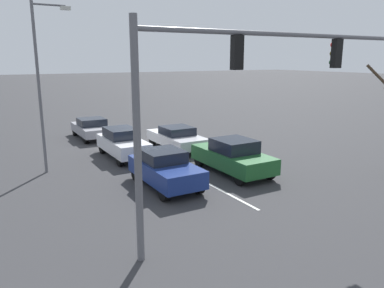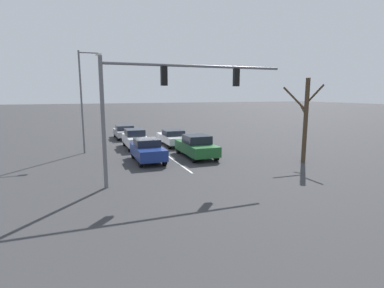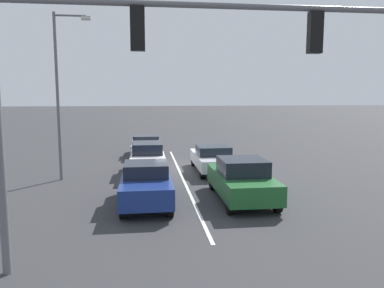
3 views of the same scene
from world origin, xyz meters
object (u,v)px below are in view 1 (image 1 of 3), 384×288
Objects in this scene: car_silver_leftlane_second at (177,138)px; car_gray_midlane_third at (92,128)px; car_darkgreen_leftlane_front at (233,156)px; car_white_midlane_second at (123,143)px; traffic_signal_gantry at (234,81)px; street_lamp_right_shoulder at (42,78)px; car_navy_midlane_front at (165,169)px.

car_gray_midlane_third is (3.52, -5.78, -0.01)m from car_silver_leftlane_second.
car_gray_midlane_third is (3.64, -11.30, -0.10)m from car_darkgreen_leftlane_front.
traffic_signal_gantry is at bearing 88.33° from car_white_midlane_second.
car_white_midlane_second is at bearing -168.36° from street_lamp_right_shoulder.
car_white_midlane_second is at bearing -56.06° from car_darkgreen_leftlane_front.
street_lamp_right_shoulder is at bearing -30.81° from car_darkgreen_leftlane_front.
car_darkgreen_leftlane_front is 1.00× the size of car_silver_leftlane_second.
car_gray_midlane_third is (-0.03, -11.49, -0.08)m from car_navy_midlane_front.
car_darkgreen_leftlane_front reaches higher than car_silver_leftlane_second.
car_navy_midlane_front is at bearing 89.03° from car_white_midlane_second.
car_darkgreen_leftlane_front is 1.13× the size of car_navy_midlane_front.
traffic_signal_gantry is at bearing 110.64° from street_lamp_right_shoulder.
car_navy_midlane_front is at bearing -92.43° from traffic_signal_gantry.
car_darkgreen_leftlane_front is at bearing -176.97° from car_navy_midlane_front.
car_navy_midlane_front is 6.40m from traffic_signal_gantry.
street_lamp_right_shoulder reaches higher than car_darkgreen_leftlane_front.
street_lamp_right_shoulder reaches higher than car_gray_midlane_third.
car_darkgreen_leftlane_front is at bearing -126.65° from traffic_signal_gantry.
car_white_midlane_second is (3.58, -5.33, 0.02)m from car_darkgreen_leftlane_front.
car_white_midlane_second reaches higher than car_navy_midlane_front.
car_silver_leftlane_second is 6.77m from car_gray_midlane_third.
car_white_midlane_second is 1.01× the size of car_gray_midlane_third.
car_navy_midlane_front is at bearing 3.03° from car_darkgreen_leftlane_front.
car_gray_midlane_third is at bearing -89.43° from car_white_midlane_second.
street_lamp_right_shoulder is (7.44, 1.01, 3.78)m from car_silver_leftlane_second.
car_darkgreen_leftlane_front is at bearing 107.88° from car_gray_midlane_third.
street_lamp_right_shoulder is (3.98, 0.82, 3.67)m from car_white_midlane_second.
street_lamp_right_shoulder is (3.88, -4.70, 3.70)m from car_navy_midlane_front.
car_white_midlane_second is 11.26m from traffic_signal_gantry.
car_darkgreen_leftlane_front is at bearing 91.27° from car_silver_leftlane_second.
car_white_midlane_second is 0.54× the size of street_lamp_right_shoulder.
traffic_signal_gantry is 1.27× the size of street_lamp_right_shoulder.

